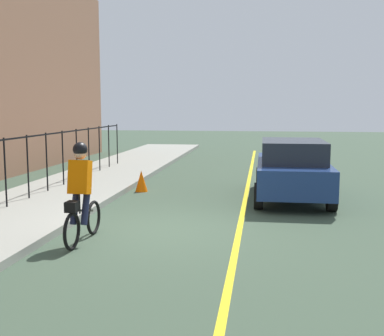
{
  "coord_description": "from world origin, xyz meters",
  "views": [
    {
      "loc": [
        -9.29,
        -2.03,
        2.45
      ],
      "look_at": [
        2.03,
        -0.38,
        1.0
      ],
      "focal_mm": 45.47,
      "sensor_mm": 36.0,
      "label": 1
    }
  ],
  "objects": [
    {
      "name": "ground_plane",
      "position": [
        0.0,
        0.0,
        0.0
      ],
      "size": [
        80.0,
        80.0,
        0.0
      ],
      "primitive_type": "plane",
      "color": "#394B3A"
    },
    {
      "name": "lane_line_centre",
      "position": [
        0.0,
        -1.6,
        0.0
      ],
      "size": [
        36.0,
        0.12,
        0.01
      ],
      "primitive_type": "cube",
      "color": "yellow",
      "rests_on": "ground"
    },
    {
      "name": "sidewalk",
      "position": [
        0.0,
        3.4,
        0.07
      ],
      "size": [
        40.0,
        3.2,
        0.15
      ],
      "primitive_type": "cube",
      "color": "gray",
      "rests_on": "ground"
    },
    {
      "name": "iron_fence",
      "position": [
        1.0,
        3.8,
        1.24
      ],
      "size": [
        17.42,
        0.04,
        1.6
      ],
      "color": "black",
      "rests_on": "sidewalk"
    },
    {
      "name": "cyclist_lead",
      "position": [
        -1.13,
        1.17,
        0.91
      ],
      "size": [
        1.71,
        0.36,
        1.83
      ],
      "rotation": [
        0.0,
        0.0,
        -0.01
      ],
      "color": "black",
      "rests_on": "ground"
    },
    {
      "name": "patrol_sedan",
      "position": [
        3.72,
        -2.82,
        0.82
      ],
      "size": [
        4.41,
        1.93,
        1.58
      ],
      "rotation": [
        0.0,
        0.0,
        -0.0
      ],
      "color": "navy",
      "rests_on": "ground"
    },
    {
      "name": "traffic_cone_near",
      "position": [
        4.27,
        1.43,
        0.31
      ],
      "size": [
        0.36,
        0.36,
        0.62
      ],
      "primitive_type": "cone",
      "color": "#FC5B01",
      "rests_on": "ground"
    }
  ]
}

